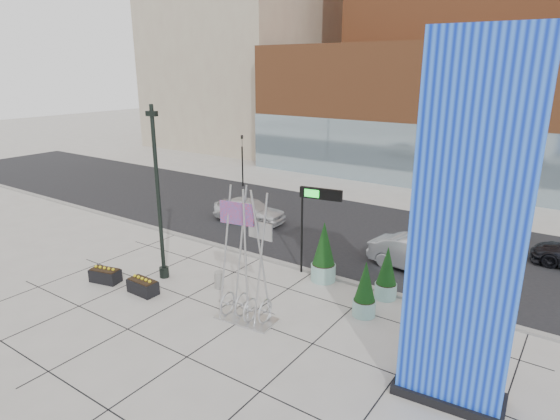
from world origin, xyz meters
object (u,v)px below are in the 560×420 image
Objects in this scene: overhead_street_sign at (316,201)px; car_silver_mid at (419,256)px; blue_pylon at (467,240)px; concrete_bollard at (219,280)px; lamp_post at (159,211)px; car_white_west at (250,210)px; public_art_sculpture at (246,287)px.

overhead_street_sign is 5.58m from car_silver_mid.
concrete_bollard is at bearing 166.70° from blue_pylon.
lamp_post reaches higher than car_silver_mid.
lamp_post is at bearing -176.14° from car_white_west.
public_art_sculpture is 8.82m from car_silver_mid.
blue_pylon is 8.98m from overhead_street_sign.
lamp_post is 1.49× the size of public_art_sculpture.
car_silver_mid is (6.47, 6.51, 0.40)m from concrete_bollard.
car_white_west is 10.98m from car_silver_mid.
public_art_sculpture is 11.59m from car_white_west.
public_art_sculpture is at bearing 162.02° from car_silver_mid.
car_white_west reaches higher than concrete_bollard.
public_art_sculpture reaches higher than concrete_bollard.
overhead_street_sign is (-7.38, 4.95, -1.33)m from blue_pylon.
blue_pylon is at bearing -5.82° from public_art_sculpture.
blue_pylon is at bearing -42.94° from overhead_street_sign.
blue_pylon is 2.24× the size of car_white_west.
concrete_bollard is (-10.10, 1.55, -4.47)m from blue_pylon.
lamp_post is 1.71× the size of car_white_west.
public_art_sculpture is (5.39, -0.81, -1.78)m from lamp_post.
concrete_bollard is 0.18× the size of overhead_street_sign.
car_silver_mid is (3.74, 3.11, -2.74)m from overhead_street_sign.
blue_pylon reaches higher than concrete_bollard.
public_art_sculpture is 5.26m from overhead_street_sign.
public_art_sculpture is 1.26× the size of overhead_street_sign.
car_silver_mid is (3.85, 7.91, -0.58)m from public_art_sculpture.
blue_pylon is at bearing -147.74° from car_silver_mid.
public_art_sculpture reaches higher than car_silver_mid.
public_art_sculpture is 3.13m from concrete_bollard.
blue_pylon reaches higher than car_silver_mid.
lamp_post reaches higher than concrete_bollard.
car_silver_mid is at bearing 30.66° from overhead_street_sign.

